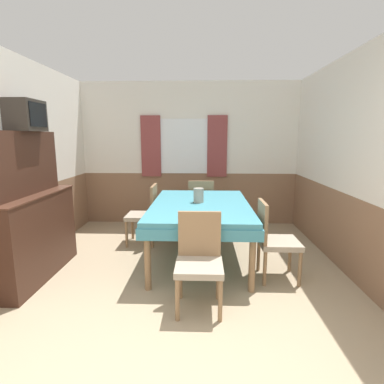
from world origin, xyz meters
TOP-DOWN VIEW (x-y plane):
  - wall_back at (-0.01, 4.02)m, footprint 4.33×0.10m
  - wall_left at (-1.99, 2.00)m, footprint 0.05×4.40m
  - wall_right at (1.99, 2.00)m, footprint 0.05×4.40m
  - dining_table at (0.22, 2.30)m, footprint 1.29×1.94m
  - chair_right_near at (1.06, 1.75)m, footprint 0.44×0.44m
  - chair_head_near at (0.22, 1.14)m, footprint 0.44×0.44m
  - chair_head_window at (0.22, 3.46)m, footprint 0.44×0.44m
  - chair_left_far at (-0.61, 2.85)m, footprint 0.44×0.44m
  - sideboard at (-1.74, 1.69)m, footprint 0.46×1.36m
  - tv at (-1.70, 1.77)m, footprint 0.29×0.41m
  - vase at (0.20, 2.35)m, footprint 0.14×0.14m

SIDE VIEW (x-z plane):
  - chair_right_near at x=1.06m, z-range 0.04..0.95m
  - chair_head_near at x=0.22m, z-range 0.04..0.95m
  - chair_head_window at x=0.22m, z-range 0.04..0.95m
  - chair_left_far at x=-0.61m, z-range 0.04..0.95m
  - dining_table at x=0.22m, z-range 0.28..1.04m
  - sideboard at x=-1.74m, z-range -0.13..1.56m
  - vase at x=0.20m, z-range 0.76..0.95m
  - wall_left at x=-1.99m, z-range 0.00..2.60m
  - wall_right at x=1.99m, z-range 0.00..2.60m
  - wall_back at x=-0.01m, z-range 0.01..2.61m
  - tv at x=-1.70m, z-range 1.68..2.02m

